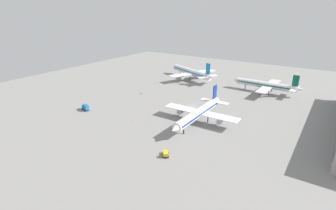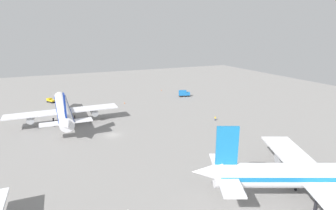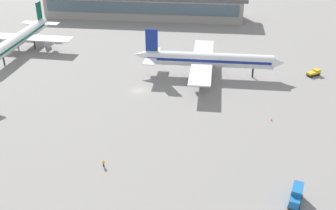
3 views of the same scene
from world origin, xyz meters
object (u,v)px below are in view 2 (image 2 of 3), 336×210
at_px(airplane_at_gate, 63,109).
at_px(ground_crew_worker, 215,118).
at_px(airplane_taxiing, 323,175).
at_px(pushback_tractor, 51,100).
at_px(safety_cone_far_side, 283,141).
at_px(safety_cone_near_gate, 161,90).
at_px(catering_truck, 184,93).
at_px(safety_cone_mid_apron, 125,103).

xyz_separation_m(airplane_at_gate, ground_crew_worker, (20.31, 52.28, -4.48)).
height_order(airplane_taxiing, ground_crew_worker, airplane_taxiing).
xyz_separation_m(airplane_taxiing, pushback_tractor, (-105.63, -46.65, -4.74)).
xyz_separation_m(pushback_tractor, safety_cone_far_side, (80.57, 63.23, -0.67)).
distance_m(safety_cone_near_gate, safety_cone_far_side, 83.28).
relative_size(catering_truck, safety_cone_far_side, 9.85).
xyz_separation_m(airplane_taxiing, safety_cone_mid_apron, (-89.21, -15.27, -5.41)).
height_order(airplane_taxiing, safety_cone_far_side, airplane_taxiing).
bearing_deg(pushback_tractor, airplane_at_gate, 152.60).
xyz_separation_m(airplane_taxiing, ground_crew_worker, (-50.95, 9.39, -4.86)).
distance_m(pushback_tractor, safety_cone_near_gate, 57.93).
bearing_deg(safety_cone_near_gate, airplane_at_gate, -55.70).
height_order(ground_crew_worker, safety_cone_far_side, ground_crew_worker).
bearing_deg(safety_cone_near_gate, safety_cone_mid_apron, -54.42).
height_order(catering_truck, safety_cone_near_gate, catering_truck).
bearing_deg(pushback_tractor, catering_truck, -137.15).
height_order(airplane_at_gate, catering_truck, airplane_at_gate).
relative_size(airplane_taxiing, safety_cone_mid_apron, 81.22).
relative_size(airplane_at_gate, airplane_taxiing, 0.99).
distance_m(pushback_tractor, safety_cone_far_side, 102.42).
height_order(pushback_tractor, safety_cone_near_gate, pushback_tractor).
height_order(airplane_at_gate, safety_cone_far_side, airplane_at_gate).
bearing_deg(safety_cone_far_side, airplane_at_gate, -127.85).
height_order(catering_truck, safety_cone_mid_apron, catering_truck).
bearing_deg(airplane_taxiing, ground_crew_worker, 103.62).
bearing_deg(catering_truck, safety_cone_near_gate, 123.23).
relative_size(airplane_at_gate, safety_cone_far_side, 80.02).
bearing_deg(safety_cone_far_side, ground_crew_worker, -164.49).
xyz_separation_m(pushback_tractor, safety_cone_near_gate, (-2.53, 57.87, -0.67)).
relative_size(airplane_at_gate, ground_crew_worker, 28.75).
bearing_deg(airplane_at_gate, safety_cone_far_side, -127.83).
bearing_deg(ground_crew_worker, airplane_taxiing, -107.52).
height_order(airplane_at_gate, ground_crew_worker, airplane_at_gate).
bearing_deg(safety_cone_mid_apron, airplane_taxiing, 9.71).
distance_m(pushback_tractor, catering_truck, 64.91).
bearing_deg(catering_truck, safety_cone_far_side, -73.18).
height_order(airplane_taxiing, catering_truck, airplane_taxiing).
bearing_deg(safety_cone_near_gate, airplane_taxiing, -5.92).
bearing_deg(safety_cone_mid_apron, safety_cone_far_side, 26.40).
distance_m(ground_crew_worker, safety_cone_mid_apron, 45.52).
bearing_deg(airplane_at_gate, airplane_taxiing, -148.95).
relative_size(pushback_tractor, safety_cone_mid_apron, 7.86).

